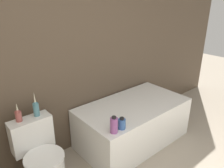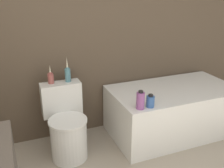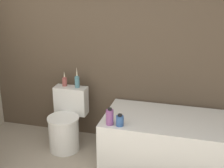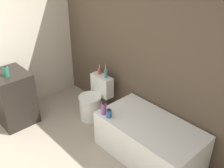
{
  "view_description": "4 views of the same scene",
  "coord_description": "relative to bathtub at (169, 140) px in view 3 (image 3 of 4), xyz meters",
  "views": [
    {
      "loc": [
        -0.98,
        0.18,
        1.8
      ],
      "look_at": [
        0.34,
        1.75,
        0.97
      ],
      "focal_mm": 35.0,
      "sensor_mm": 36.0,
      "label": 1
    },
    {
      "loc": [
        -0.84,
        -0.37,
        1.63
      ],
      "look_at": [
        0.0,
        1.73,
        0.76
      ],
      "focal_mm": 42.0,
      "sensor_mm": 36.0,
      "label": 2
    },
    {
      "loc": [
        1.0,
        -1.19,
        1.99
      ],
      "look_at": [
        0.18,
        1.79,
        0.9
      ],
      "focal_mm": 50.0,
      "sensor_mm": 36.0,
      "label": 3
    },
    {
      "loc": [
        2.48,
        -0.34,
        2.64
      ],
      "look_at": [
        0.31,
        1.64,
        1.02
      ],
      "focal_mm": 42.0,
      "sensor_mm": 36.0,
      "label": 4
    }
  ],
  "objects": [
    {
      "name": "wall_back_tiled",
      "position": [
        -0.8,
        0.44,
        1.03
      ],
      "size": [
        6.4,
        0.06,
        2.6
      ],
      "color": "brown",
      "rests_on": "ground_plane"
    },
    {
      "name": "bathtub",
      "position": [
        0.0,
        0.0,
        0.0
      ],
      "size": [
        1.41,
        0.77,
        0.54
      ],
      "color": "white",
      "rests_on": "ground"
    },
    {
      "name": "toilet",
      "position": [
        -1.22,
        0.03,
        0.03
      ],
      "size": [
        0.4,
        0.53,
        0.7
      ],
      "color": "white",
      "rests_on": "ground"
    },
    {
      "name": "vase_gold",
      "position": [
        -1.3,
        0.23,
        0.5
      ],
      "size": [
        0.06,
        0.06,
        0.19
      ],
      "color": "#994C47",
      "rests_on": "toilet"
    },
    {
      "name": "vase_silver",
      "position": [
        -1.14,
        0.22,
        0.52
      ],
      "size": [
        0.06,
        0.06,
        0.26
      ],
      "color": "teal",
      "rests_on": "toilet"
    },
    {
      "name": "shampoo_bottle_tall",
      "position": [
        -0.59,
        -0.3,
        0.35
      ],
      "size": [
        0.08,
        0.08,
        0.18
      ],
      "color": "#8C4C8C",
      "rests_on": "bathtub"
    },
    {
      "name": "shampoo_bottle_short",
      "position": [
        -0.48,
        -0.3,
        0.32
      ],
      "size": [
        0.08,
        0.08,
        0.13
      ],
      "color": "#335999",
      "rests_on": "bathtub"
    }
  ]
}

